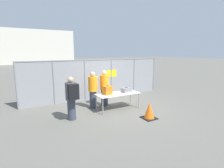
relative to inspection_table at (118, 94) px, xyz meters
The scene contains 11 objects.
ground_plane 0.67m from the inspection_table, 40.04° to the left, with size 120.00×120.00×0.00m, color #605E56.
fence_section 2.17m from the inspection_table, 88.75° to the left, with size 8.06×0.07×2.16m.
inspection_table is the anchor object (origin of this frame).
suitcase_orange 0.56m from the inspection_table, behind, with size 0.37×0.35×0.40m.
suitcase_grey 0.49m from the inspection_table, ahead, with size 0.52×0.35×0.23m.
traveler_hooded 2.22m from the inspection_table, behind, with size 0.41×0.64×1.66m.
security_worker_near 0.83m from the inspection_table, 111.90° to the left, with size 0.42×0.42×1.70m.
security_worker_far 1.17m from the inspection_table, 143.56° to the left, with size 0.42×0.42×1.68m.
utility_trailer 5.26m from the inspection_table, 62.87° to the left, with size 3.36×2.27×0.67m.
distant_hangar 37.95m from the inspection_table, 89.76° to the left, with size 15.87×11.26×6.91m.
traffic_cone 1.69m from the inspection_table, 73.80° to the right, with size 0.52×0.52×0.65m.
Camera 1 is at (-4.02, -6.52, 2.58)m, focal length 28.00 mm.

